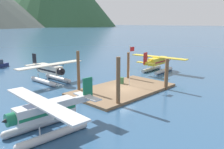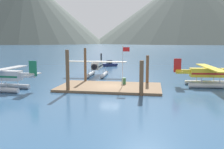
# 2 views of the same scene
# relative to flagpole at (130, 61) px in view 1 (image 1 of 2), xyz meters

# --- Properties ---
(ground_plane) EXTENTS (1200.00, 1200.00, 0.00)m
(ground_plane) POSITION_rel_flagpole_xyz_m (-1.80, -0.31, -3.65)
(ground_plane) COLOR #2D5175
(dock_platform) EXTENTS (13.47, 7.53, 0.30)m
(dock_platform) POSITION_rel_flagpole_xyz_m (-1.80, -0.31, -3.50)
(dock_platform) COLOR brown
(dock_platform) RESTS_ON ground
(piling_near_left) EXTENTS (0.44, 0.44, 5.20)m
(piling_near_left) POSITION_rel_flagpole_xyz_m (-6.42, -3.71, -1.05)
(piling_near_left) COLOR brown
(piling_near_left) RESTS_ON ground
(piling_near_right) EXTENTS (0.48, 0.48, 4.06)m
(piling_near_right) POSITION_rel_flagpole_xyz_m (2.53, -4.01, -1.62)
(piling_near_right) COLOR brown
(piling_near_right) RESTS_ON ground
(piling_far_left) EXTENTS (0.38, 0.38, 5.20)m
(piling_far_left) POSITION_rel_flagpole_xyz_m (-6.13, 3.26, -1.05)
(piling_far_left) COLOR brown
(piling_far_left) RESTS_ON ground
(piling_far_right) EXTENTS (0.42, 0.42, 4.23)m
(piling_far_right) POSITION_rel_flagpole_xyz_m (3.05, 2.89, -1.53)
(piling_far_right) COLOR brown
(piling_far_right) RESTS_ON ground
(flagpole) EXTENTS (0.95, 0.10, 5.31)m
(flagpole) POSITION_rel_flagpole_xyz_m (0.00, 0.00, 0.00)
(flagpole) COLOR silver
(flagpole) RESTS_ON dock_platform
(fuel_drum) EXTENTS (0.62, 0.62, 0.88)m
(fuel_drum) POSITION_rel_flagpole_xyz_m (-0.12, 1.39, -2.91)
(fuel_drum) COLOR #33663D
(fuel_drum) RESTS_ON dock_platform
(seaplane_yellow_stbd_fwd) EXTENTS (7.97, 10.48, 3.84)m
(seaplane_yellow_stbd_fwd) POSITION_rel_flagpole_xyz_m (11.33, 3.07, -2.07)
(seaplane_yellow_stbd_fwd) COLOR #B7BABF
(seaplane_yellow_stbd_fwd) RESTS_ON ground
(seaplane_silver_port_aft) EXTENTS (7.98, 10.45, 3.84)m
(seaplane_silver_port_aft) POSITION_rel_flagpole_xyz_m (-14.93, -3.84, -2.07)
(seaplane_silver_port_aft) COLOR #B7BABF
(seaplane_silver_port_aft) RESTS_ON ground
(seaplane_cream_bow_left) EXTENTS (10.44, 7.98, 3.84)m
(seaplane_cream_bow_left) POSITION_rel_flagpole_xyz_m (-5.89, 10.30, -2.07)
(seaplane_cream_bow_left) COLOR #B7BABF
(seaplane_cream_bow_left) RESTS_ON ground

